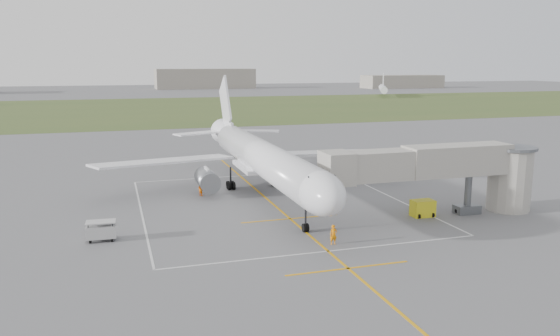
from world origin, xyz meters
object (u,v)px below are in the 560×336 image
object	(u,v)px
jet_bridge	(450,169)
gpu_unit	(423,208)
airliner	(261,158)
ramp_worker_wing	(201,189)
ramp_worker_nose	(333,235)
baggage_cart	(101,231)

from	to	relation	value
jet_bridge	gpu_unit	distance (m)	4.75
airliner	jet_bridge	size ratio (longest dim) A/B	2.00
gpu_unit	ramp_worker_wing	size ratio (longest dim) A/B	1.46
ramp_worker_nose	ramp_worker_wing	distance (m)	22.20
jet_bridge	ramp_worker_nose	size ratio (longest dim) A/B	13.68
jet_bridge	baggage_cart	size ratio (longest dim) A/B	9.09
jet_bridge	baggage_cart	bearing A→B (deg)	176.75
airliner	baggage_cart	world-z (taller)	airliner
ramp_worker_nose	gpu_unit	bearing A→B (deg)	30.69
baggage_cart	airliner	bearing A→B (deg)	37.73
gpu_unit	ramp_worker_nose	bearing A→B (deg)	-154.91
jet_bridge	ramp_worker_wing	xyz separation A→B (m)	(-22.64, 15.72, -3.97)
gpu_unit	baggage_cart	xyz separation A→B (m)	(-30.89, 1.50, 0.06)
gpu_unit	ramp_worker_wing	world-z (taller)	gpu_unit
jet_bridge	ramp_worker_nose	world-z (taller)	jet_bridge
gpu_unit	ramp_worker_wing	bearing A→B (deg)	143.37
gpu_unit	ramp_worker_wing	distance (m)	25.18
baggage_cart	ramp_worker_nose	world-z (taller)	baggage_cart
baggage_cart	ramp_worker_nose	xyz separation A→B (m)	(18.92, -6.89, -0.03)
airliner	jet_bridge	world-z (taller)	airliner
gpu_unit	jet_bridge	bearing A→B (deg)	-7.69
jet_bridge	baggage_cart	world-z (taller)	jet_bridge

